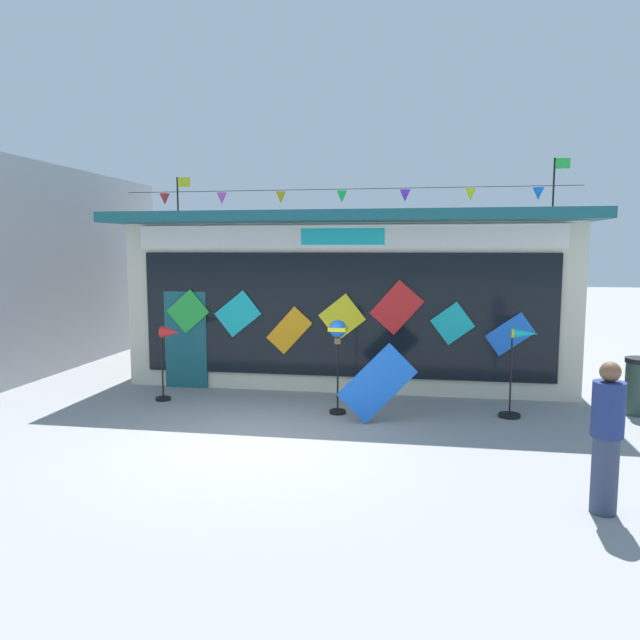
# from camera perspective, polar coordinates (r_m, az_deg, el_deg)

# --- Properties ---
(ground_plane) EXTENTS (80.00, 80.00, 0.00)m
(ground_plane) POSITION_cam_1_polar(r_m,az_deg,el_deg) (9.48, -6.34, -10.98)
(ground_plane) COLOR gray
(kite_shop_building) EXTENTS (9.45, 5.19, 4.80)m
(kite_shop_building) POSITION_cam_1_polar(r_m,az_deg,el_deg) (14.07, 3.26, 2.37)
(kite_shop_building) COLOR beige
(kite_shop_building) RESTS_ON ground_plane
(wind_spinner_far_left) EXTENTS (0.50, 0.28, 1.43)m
(wind_spinner_far_left) POSITION_cam_1_polar(r_m,az_deg,el_deg) (11.83, -14.01, -2.44)
(wind_spinner_far_left) COLOR black
(wind_spinner_far_left) RESTS_ON ground_plane
(wind_spinner_left) EXTENTS (0.31, 0.31, 1.65)m
(wind_spinner_left) POSITION_cam_1_polar(r_m,az_deg,el_deg) (10.54, 1.68, -1.96)
(wind_spinner_left) COLOR black
(wind_spinner_left) RESTS_ON ground_plane
(wind_spinner_center_left) EXTENTS (0.60, 0.37, 1.54)m
(wind_spinner_center_left) POSITION_cam_1_polar(r_m,az_deg,el_deg) (10.88, 18.04, -4.11)
(wind_spinner_center_left) COLOR black
(wind_spinner_center_left) RESTS_ON ground_plane
(person_near_camera) EXTENTS (0.34, 0.47, 1.68)m
(person_near_camera) POSITION_cam_1_polar(r_m,az_deg,el_deg) (7.37, 25.23, -9.57)
(person_near_camera) COLOR #333D56
(person_near_camera) RESTS_ON ground_plane
(trash_bin) EXTENTS (0.52, 0.52, 0.99)m
(trash_bin) POSITION_cam_1_polar(r_m,az_deg,el_deg) (11.99, 27.72, -5.48)
(trash_bin) COLOR #2D4238
(trash_bin) RESTS_ON ground_plane
(display_kite_on_ground) EXTENTS (1.32, 0.32, 1.32)m
(display_kite_on_ground) POSITION_cam_1_polar(r_m,az_deg,el_deg) (10.16, 5.37, -5.91)
(display_kite_on_ground) COLOR blue
(display_kite_on_ground) RESTS_ON ground_plane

